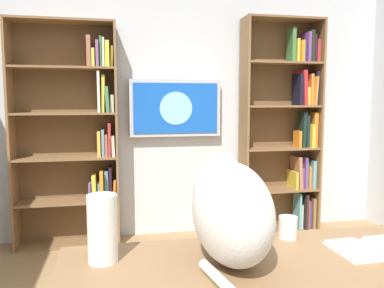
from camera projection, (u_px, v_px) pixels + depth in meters
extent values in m
cube|color=silver|center=(176.00, 102.00, 3.90)|extent=(4.52, 0.06, 2.70)
cube|color=brown|center=(316.00, 127.00, 4.03)|extent=(0.02, 0.28, 2.18)
cube|color=brown|center=(244.00, 128.00, 3.87)|extent=(0.02, 0.28, 2.18)
cube|color=brown|center=(275.00, 127.00, 4.08)|extent=(0.81, 0.01, 2.18)
cube|color=brown|center=(278.00, 229.00, 4.07)|extent=(0.77, 0.27, 0.02)
cube|color=brown|center=(279.00, 189.00, 4.02)|extent=(0.77, 0.27, 0.02)
cube|color=brown|center=(280.00, 148.00, 3.97)|extent=(0.77, 0.27, 0.02)
cube|color=brown|center=(281.00, 106.00, 3.93)|extent=(0.77, 0.27, 0.02)
cube|color=brown|center=(282.00, 63.00, 3.88)|extent=(0.77, 0.27, 0.02)
cube|color=brown|center=(283.00, 19.00, 3.83)|extent=(0.77, 0.27, 0.02)
cube|color=olive|center=(311.00, 212.00, 4.10)|extent=(0.03, 0.18, 0.32)
cube|color=#284092|center=(307.00, 214.00, 4.11)|extent=(0.02, 0.16, 0.28)
cube|color=#BB3625|center=(305.00, 213.00, 4.11)|extent=(0.02, 0.19, 0.31)
cube|color=#2A2422|center=(302.00, 210.00, 4.10)|extent=(0.02, 0.24, 0.37)
cube|color=beige|center=(300.00, 216.00, 4.10)|extent=(0.02, 0.14, 0.25)
cube|color=#60A5AD|center=(297.00, 210.00, 4.07)|extent=(0.02, 0.16, 0.38)
cube|color=#6E9FAA|center=(311.00, 174.00, 4.06)|extent=(0.04, 0.16, 0.29)
cube|color=orange|center=(308.00, 177.00, 4.07)|extent=(0.03, 0.13, 0.22)
cube|color=#377341|center=(305.00, 174.00, 4.06)|extent=(0.02, 0.12, 0.27)
cube|color=#79468E|center=(303.00, 172.00, 4.06)|extent=(0.02, 0.19, 0.32)
cube|color=#7A4988|center=(299.00, 177.00, 4.06)|extent=(0.04, 0.15, 0.21)
cube|color=#A4704B|center=(296.00, 172.00, 4.04)|extent=(0.05, 0.22, 0.33)
cube|color=gold|center=(292.00, 179.00, 4.05)|extent=(0.03, 0.23, 0.18)
cube|color=orange|center=(313.00, 130.00, 4.01)|extent=(0.04, 0.16, 0.36)
cube|color=yellow|center=(308.00, 135.00, 4.01)|extent=(0.03, 0.23, 0.24)
cube|color=#162B2F|center=(306.00, 131.00, 4.00)|extent=(0.03, 0.13, 0.32)
cube|color=black|center=(302.00, 129.00, 3.98)|extent=(0.05, 0.14, 0.36)
cube|color=orange|center=(297.00, 139.00, 3.99)|extent=(0.03, 0.14, 0.17)
cube|color=black|center=(314.00, 89.00, 3.97)|extent=(0.03, 0.17, 0.34)
cube|color=orange|center=(312.00, 91.00, 3.96)|extent=(0.03, 0.24, 0.29)
cube|color=orange|center=(309.00, 90.00, 3.95)|extent=(0.03, 0.15, 0.32)
cube|color=gold|center=(305.00, 96.00, 3.96)|extent=(0.03, 0.17, 0.18)
cube|color=red|center=(301.00, 88.00, 3.95)|extent=(0.06, 0.22, 0.35)
cube|color=black|center=(298.00, 90.00, 3.95)|extent=(0.03, 0.19, 0.32)
cube|color=#B13431|center=(315.00, 52.00, 3.93)|extent=(0.03, 0.16, 0.23)
cube|color=black|center=(311.00, 49.00, 3.93)|extent=(0.03, 0.21, 0.27)
cube|color=black|center=(308.00, 47.00, 3.90)|extent=(0.04, 0.20, 0.31)
cube|color=#794390|center=(305.00, 48.00, 3.90)|extent=(0.03, 0.21, 0.29)
cube|color=#284E89|center=(302.00, 53.00, 3.90)|extent=(0.02, 0.14, 0.19)
cube|color=orange|center=(299.00, 52.00, 3.89)|extent=(0.03, 0.20, 0.21)
cube|color=yellow|center=(295.00, 51.00, 3.89)|extent=(0.03, 0.16, 0.23)
cube|color=#437A41|center=(291.00, 45.00, 3.88)|extent=(0.04, 0.15, 0.34)
cube|color=brown|center=(117.00, 135.00, 3.63)|extent=(0.02, 0.28, 2.07)
cube|color=brown|center=(12.00, 137.00, 3.46)|extent=(0.02, 0.28, 2.07)
cube|color=brown|center=(67.00, 135.00, 3.68)|extent=(0.95, 0.01, 2.07)
cube|color=brown|center=(69.00, 244.00, 3.66)|extent=(0.90, 0.27, 0.02)
cube|color=brown|center=(68.00, 201.00, 3.61)|extent=(0.90, 0.27, 0.02)
cube|color=brown|center=(66.00, 158.00, 3.57)|extent=(0.90, 0.27, 0.02)
cube|color=brown|center=(65.00, 114.00, 3.52)|extent=(0.90, 0.27, 0.02)
cube|color=brown|center=(63.00, 68.00, 3.48)|extent=(0.90, 0.27, 0.02)
cube|color=brown|center=(61.00, 21.00, 3.43)|extent=(0.90, 0.27, 0.02)
cube|color=#25449B|center=(115.00, 228.00, 3.71)|extent=(0.02, 0.14, 0.23)
cube|color=slate|center=(112.00, 227.00, 3.70)|extent=(0.03, 0.23, 0.27)
cube|color=orange|center=(108.00, 221.00, 3.70)|extent=(0.03, 0.18, 0.38)
cube|color=#A46936|center=(105.00, 229.00, 3.69)|extent=(0.03, 0.17, 0.24)
cube|color=orange|center=(114.00, 189.00, 3.67)|extent=(0.03, 0.14, 0.18)
cube|color=black|center=(110.00, 182.00, 3.67)|extent=(0.03, 0.14, 0.31)
cube|color=#5B8FA6|center=(106.00, 184.00, 3.67)|extent=(0.04, 0.12, 0.27)
cube|color=orange|center=(102.00, 185.00, 3.64)|extent=(0.03, 0.22, 0.28)
cube|color=#6F94A4|center=(99.00, 191.00, 3.66)|extent=(0.03, 0.17, 0.16)
cube|color=gold|center=(94.00, 187.00, 3.64)|extent=(0.04, 0.22, 0.24)
cube|color=slate|center=(90.00, 191.00, 3.64)|extent=(0.02, 0.22, 0.16)
cube|color=beige|center=(113.00, 146.00, 3.64)|extent=(0.04, 0.17, 0.19)
cube|color=#B0302D|center=(109.00, 139.00, 3.62)|extent=(0.03, 0.19, 0.31)
cube|color=#A46649|center=(106.00, 145.00, 3.63)|extent=(0.02, 0.15, 0.21)
cube|color=#6A94A4|center=(103.00, 143.00, 3.62)|extent=(0.02, 0.15, 0.25)
cube|color=gold|center=(99.00, 144.00, 3.60)|extent=(0.03, 0.16, 0.24)
cube|color=beige|center=(112.00, 104.00, 3.60)|extent=(0.03, 0.15, 0.16)
cube|color=#447950|center=(107.00, 99.00, 3.57)|extent=(0.04, 0.20, 0.24)
cube|color=yellow|center=(103.00, 94.00, 3.57)|extent=(0.04, 0.18, 0.34)
cube|color=silver|center=(99.00, 92.00, 3.54)|extent=(0.02, 0.19, 0.38)
cube|color=gold|center=(112.00, 57.00, 3.53)|extent=(0.03, 0.12, 0.19)
cube|color=yellow|center=(107.00, 55.00, 3.53)|extent=(0.04, 0.22, 0.23)
cube|color=silver|center=(103.00, 53.00, 3.52)|extent=(0.02, 0.13, 0.26)
cube|color=#377442|center=(101.00, 52.00, 3.53)|extent=(0.02, 0.19, 0.27)
cube|color=#844F83|center=(97.00, 54.00, 3.51)|extent=(0.03, 0.20, 0.23)
cube|color=yellow|center=(93.00, 58.00, 3.51)|extent=(0.03, 0.22, 0.16)
cube|color=#A1624A|center=(89.00, 52.00, 3.50)|extent=(0.04, 0.17, 0.28)
cube|color=#B7B7BC|center=(175.00, 108.00, 3.83)|extent=(0.90, 0.06, 0.56)
cube|color=blue|center=(176.00, 108.00, 3.79)|extent=(0.83, 0.01, 0.49)
cylinder|color=#8CCCEA|center=(176.00, 108.00, 3.79)|extent=(0.32, 0.00, 0.32)
cube|color=olive|center=(263.00, 268.00, 1.42)|extent=(1.51, 0.64, 0.03)
ellipsoid|color=white|center=(231.00, 213.00, 1.42)|extent=(0.28, 0.50, 0.38)
ellipsoid|color=white|center=(223.00, 193.00, 1.52)|extent=(0.24, 0.27, 0.28)
sphere|color=white|center=(219.00, 172.00, 1.58)|extent=(0.14, 0.14, 0.14)
cone|color=white|center=(228.00, 159.00, 1.58)|extent=(0.06, 0.06, 0.08)
cone|color=white|center=(210.00, 159.00, 1.56)|extent=(0.06, 0.06, 0.08)
cone|color=beige|center=(229.00, 160.00, 1.57)|extent=(0.03, 0.03, 0.05)
cone|color=beige|center=(211.00, 161.00, 1.56)|extent=(0.03, 0.03, 0.05)
cylinder|color=white|center=(225.00, 285.00, 1.22)|extent=(0.10, 0.35, 0.04)
cube|color=white|center=(354.00, 251.00, 1.53)|extent=(0.15, 0.22, 0.01)
cube|color=white|center=(374.00, 249.00, 1.55)|extent=(0.03, 0.22, 0.01)
cube|color=white|center=(354.00, 249.00, 1.53)|extent=(0.14, 0.21, 0.01)
cylinder|color=silver|center=(374.00, 246.00, 1.55)|extent=(0.02, 0.02, 0.01)
cylinder|color=silver|center=(363.00, 240.00, 1.62)|extent=(0.02, 0.02, 0.01)
cylinder|color=white|center=(102.00, 229.00, 1.43)|extent=(0.11, 0.11, 0.26)
cylinder|color=white|center=(288.00, 227.00, 1.69)|extent=(0.08, 0.08, 0.10)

